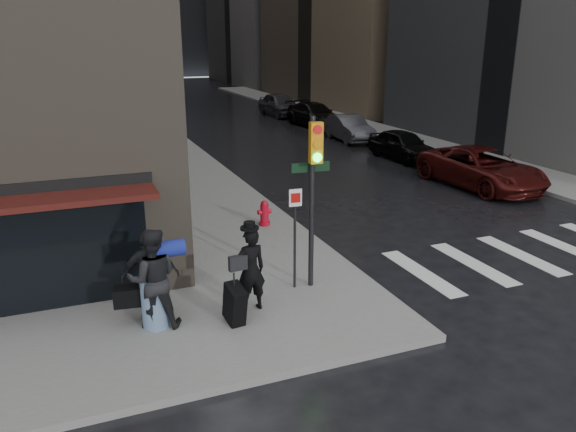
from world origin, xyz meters
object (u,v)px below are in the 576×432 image
(parked_car_0, at_px, (481,168))
(man_jeans, at_px, (152,279))
(parked_car_1, at_px, (403,145))
(parked_car_2, at_px, (349,128))
(fire_hydrant, at_px, (264,214))
(parked_car_3, at_px, (314,115))
(traffic_light, at_px, (312,181))
(man_overcoat, at_px, (247,275))
(parked_car_4, at_px, (280,104))
(man_greycoat, at_px, (150,277))

(parked_car_0, bearing_deg, man_jeans, -156.70)
(parked_car_1, relative_size, parked_car_2, 0.97)
(man_jeans, height_order, parked_car_2, man_jeans)
(man_jeans, relative_size, fire_hydrant, 2.65)
(fire_hydrant, height_order, parked_car_3, parked_car_3)
(parked_car_3, bearing_deg, traffic_light, -119.18)
(man_overcoat, xyz_separation_m, parked_car_4, (11.82, 28.86, -0.16))
(man_greycoat, bearing_deg, man_jeans, 99.56)
(parked_car_2, bearing_deg, man_jeans, -123.85)
(fire_hydrant, relative_size, parked_car_0, 0.14)
(man_jeans, xyz_separation_m, parked_car_3, (13.99, 23.24, -0.43))
(man_overcoat, bearing_deg, parked_car_3, -123.31)
(man_greycoat, xyz_separation_m, parked_car_3, (13.99, 22.99, -0.37))
(parked_car_1, bearing_deg, parked_car_4, 86.55)
(man_greycoat, relative_size, parked_car_1, 0.47)
(parked_car_4, bearing_deg, traffic_light, -111.65)
(man_jeans, bearing_deg, parked_car_0, -145.39)
(parked_car_1, height_order, parked_car_2, parked_car_1)
(parked_car_0, relative_size, parked_car_1, 1.33)
(man_greycoat, relative_size, fire_hydrant, 2.50)
(fire_hydrant, distance_m, parked_car_3, 20.67)
(fire_hydrant, height_order, parked_car_4, parked_car_4)
(parked_car_2, bearing_deg, parked_car_3, 89.97)
(man_overcoat, bearing_deg, parked_car_0, -155.64)
(traffic_light, xyz_separation_m, fire_hydrant, (0.50, 4.55, -2.17))
(traffic_light, relative_size, fire_hydrant, 5.04)
(man_overcoat, xyz_separation_m, man_jeans, (-1.88, 0.12, 0.20))
(man_jeans, xyz_separation_m, man_greycoat, (-0.00, 0.25, -0.06))
(man_overcoat, height_order, traffic_light, traffic_light)
(man_jeans, xyz_separation_m, parked_car_2, (13.63, 17.74, -0.47))
(man_greycoat, relative_size, parked_car_3, 0.38)
(traffic_light, height_order, parked_car_3, traffic_light)
(man_overcoat, relative_size, man_greycoat, 1.02)
(parked_car_4, bearing_deg, parked_car_1, -92.23)
(man_overcoat, distance_m, parked_car_2, 21.37)
(man_greycoat, distance_m, traffic_light, 3.93)
(parked_car_2, bearing_deg, traffic_light, -116.54)
(fire_hydrant, bearing_deg, parked_car_0, 9.84)
(man_overcoat, xyz_separation_m, parked_car_2, (11.74, 17.85, -0.28))
(parked_car_0, bearing_deg, man_greycoat, -157.55)
(parked_car_0, height_order, parked_car_2, parked_car_0)
(traffic_light, xyz_separation_m, parked_car_1, (10.02, 11.71, -1.96))
(parked_car_0, height_order, parked_car_4, parked_car_4)
(fire_hydrant, height_order, parked_car_1, parked_car_1)
(fire_hydrant, distance_m, parked_car_4, 25.53)
(man_jeans, bearing_deg, fire_hydrant, -120.58)
(fire_hydrant, bearing_deg, parked_car_3, 61.43)
(parked_car_2, distance_m, parked_car_3, 5.51)
(man_greycoat, bearing_deg, parked_car_3, -112.34)
(parked_car_3, xyz_separation_m, parked_car_4, (-0.29, 5.50, 0.08))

